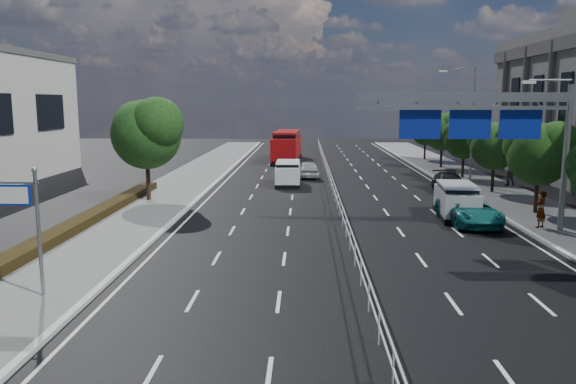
{
  "coord_description": "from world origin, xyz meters",
  "views": [
    {
      "loc": [
        -1.98,
        -17.31,
        6.39
      ],
      "look_at": [
        -2.71,
        7.4,
        2.4
      ],
      "focal_mm": 35.0,
      "sensor_mm": 36.0,
      "label": 1
    }
  ],
  "objects": [
    {
      "name": "hedge_near",
      "position": [
        -13.3,
        5.0,
        0.36
      ],
      "size": [
        1.0,
        36.0,
        0.44
      ],
      "primitive_type": "cube",
      "color": "black",
      "rests_on": "sidewalk_near"
    },
    {
      "name": "silver_minivan",
      "position": [
        6.5,
        13.7,
        0.93
      ],
      "size": [
        2.34,
        4.72,
        1.9
      ],
      "rotation": [
        0.0,
        0.0,
        -0.09
      ],
      "color": "black",
      "rests_on": "ground"
    },
    {
      "name": "streetlight_far",
      "position": [
        10.5,
        26.0,
        5.21
      ],
      "size": [
        2.78,
        2.4,
        9.0
      ],
      "color": "gray",
      "rests_on": "ground"
    },
    {
      "name": "red_bus",
      "position": [
        -3.88,
        43.55,
        1.7
      ],
      "size": [
        3.1,
        11.04,
        3.27
      ],
      "rotation": [
        0.0,
        0.0,
        -0.05
      ],
      "color": "black",
      "rests_on": "ground"
    },
    {
      "name": "overhead_gantry",
      "position": [
        6.74,
        10.05,
        5.61
      ],
      "size": [
        10.24,
        0.38,
        7.45
      ],
      "color": "gray",
      "rests_on": "ground"
    },
    {
      "name": "far_tree_g",
      "position": [
        11.25,
        36.98,
        3.75
      ],
      "size": [
        3.96,
        3.69,
        5.45
      ],
      "color": "black",
      "rests_on": "ground"
    },
    {
      "name": "parked_car_teal",
      "position": [
        6.72,
        12.0,
        0.72
      ],
      "size": [
        2.66,
        5.29,
        1.44
      ],
      "primitive_type": "imported",
      "rotation": [
        0.0,
        0.0,
        0.05
      ],
      "color": "#186D6B",
      "rests_on": "ground"
    },
    {
      "name": "near_car_dark",
      "position": [
        -4.34,
        58.84,
        0.86
      ],
      "size": [
        2.03,
        5.28,
        1.72
      ],
      "primitive_type": "imported",
      "rotation": [
        0.0,
        0.0,
        3.1
      ],
      "color": "black",
      "rests_on": "ground"
    },
    {
      "name": "toilet_sign",
      "position": [
        -10.95,
        0.0,
        2.94
      ],
      "size": [
        1.62,
        0.18,
        4.34
      ],
      "color": "gray",
      "rests_on": "ground"
    },
    {
      "name": "kerb_near",
      "position": [
        -9.0,
        0.0,
        0.07
      ],
      "size": [
        0.25,
        140.0,
        0.15
      ],
      "primitive_type": "cube",
      "color": "silver",
      "rests_on": "ground"
    },
    {
      "name": "sidewalk_near",
      "position": [
        -11.5,
        0.0,
        0.07
      ],
      "size": [
        5.0,
        140.0,
        0.14
      ],
      "primitive_type": "cube",
      "color": "slate",
      "rests_on": "ground"
    },
    {
      "name": "pedestrian_b",
      "position": [
        13.4,
        25.04,
        1.08
      ],
      "size": [
        0.96,
        0.78,
        1.88
      ],
      "primitive_type": "imported",
      "rotation": [
        0.0,
        0.0,
        3.21
      ],
      "color": "gray",
      "rests_on": "sidewalk_far"
    },
    {
      "name": "white_minivan",
      "position": [
        -3.24,
        25.6,
        0.92
      ],
      "size": [
        1.87,
        4.31,
        1.87
      ],
      "rotation": [
        0.0,
        0.0,
        -0.0
      ],
      "color": "black",
      "rests_on": "ground"
    },
    {
      "name": "near_tree_back",
      "position": [
        -11.94,
        17.97,
        4.61
      ],
      "size": [
        4.84,
        4.51,
        6.69
      ],
      "color": "black",
      "rests_on": "ground"
    },
    {
      "name": "far_tree_h",
      "position": [
        11.24,
        44.48,
        3.42
      ],
      "size": [
        3.41,
        3.18,
        4.91
      ],
      "color": "black",
      "rests_on": "ground"
    },
    {
      "name": "ground",
      "position": [
        0.0,
        0.0,
        0.0
      ],
      "size": [
        160.0,
        160.0,
        0.0
      ],
      "primitive_type": "plane",
      "color": "black",
      "rests_on": "ground"
    },
    {
      "name": "far_tree_e",
      "position": [
        11.25,
        21.98,
        3.56
      ],
      "size": [
        3.63,
        3.38,
        5.13
      ],
      "color": "black",
      "rests_on": "ground"
    },
    {
      "name": "far_tree_f",
      "position": [
        11.24,
        29.48,
        3.49
      ],
      "size": [
        3.52,
        3.28,
        5.02
      ],
      "color": "black",
      "rests_on": "ground"
    },
    {
      "name": "median_fence",
      "position": [
        0.0,
        22.5,
        0.53
      ],
      "size": [
        0.05,
        85.0,
        1.02
      ],
      "color": "silver",
      "rests_on": "ground"
    },
    {
      "name": "pedestrian_a",
      "position": [
        9.83,
        10.55,
        1.07
      ],
      "size": [
        0.81,
        0.77,
        1.86
      ],
      "primitive_type": "imported",
      "rotation": [
        0.0,
        0.0,
        3.8
      ],
      "color": "gray",
      "rests_on": "sidewalk_far"
    },
    {
      "name": "near_car_silver",
      "position": [
        -1.67,
        30.12,
        0.72
      ],
      "size": [
        1.99,
        4.34,
        1.44
      ],
      "primitive_type": "imported",
      "rotation": [
        0.0,
        0.0,
        3.21
      ],
      "color": "#A8AAAF",
      "rests_on": "ground"
    },
    {
      "name": "parked_car_dark",
      "position": [
        8.3,
        22.35,
        0.7
      ],
      "size": [
        2.25,
        4.92,
        1.39
      ],
      "primitive_type": "imported",
      "rotation": [
        0.0,
        0.0,
        -0.06
      ],
      "color": "black",
      "rests_on": "ground"
    },
    {
      "name": "far_tree_d",
      "position": [
        11.25,
        14.48,
        3.69
      ],
      "size": [
        3.85,
        3.59,
        5.34
      ],
      "color": "black",
      "rests_on": "ground"
    }
  ]
}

